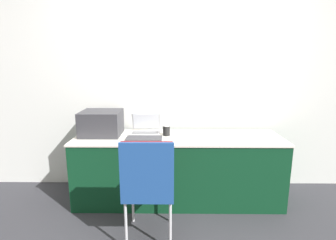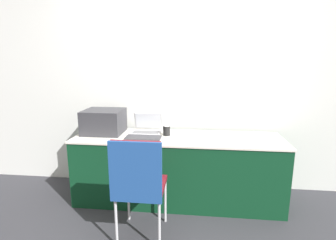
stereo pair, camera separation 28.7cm
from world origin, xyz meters
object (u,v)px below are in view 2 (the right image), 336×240
object	(u,v)px
laptop_left	(147,128)
coffee_cup	(167,130)
printer	(104,121)
external_keyboard	(143,138)
chair	(139,179)

from	to	relation	value
laptop_left	coffee_cup	world-z (taller)	laptop_left
coffee_cup	printer	bearing A→B (deg)	178.19
external_keyboard	chair	size ratio (longest dim) A/B	0.40
printer	coffee_cup	xyz separation A→B (m)	(0.73, -0.02, -0.09)
laptop_left	coffee_cup	distance (m)	0.26
external_keyboard	laptop_left	bearing A→B (deg)	91.95
printer	laptop_left	size ratio (longest dim) A/B	1.31
laptop_left	chair	bearing A→B (deg)	-83.52
external_keyboard	coffee_cup	bearing A→B (deg)	33.10
coffee_cup	chair	xyz separation A→B (m)	(-0.14, -0.82, -0.21)
laptop_left	coffee_cup	bearing A→B (deg)	-22.82
printer	chair	bearing A→B (deg)	-55.08
printer	chair	distance (m)	1.08
laptop_left	chair	distance (m)	0.95
laptop_left	external_keyboard	xyz separation A→B (m)	(0.01, -0.26, -0.04)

